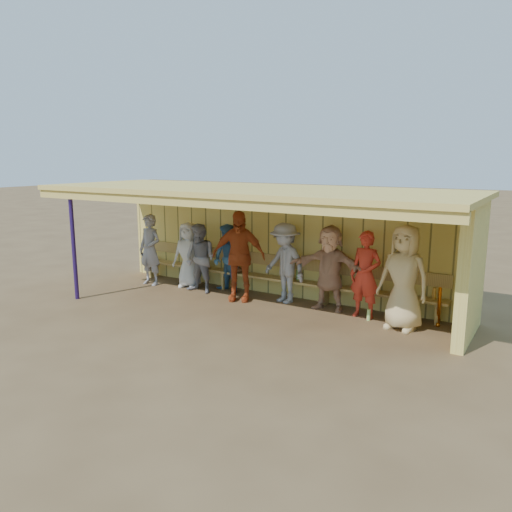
{
  "coord_description": "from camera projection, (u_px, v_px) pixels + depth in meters",
  "views": [
    {
      "loc": [
        5.42,
        -8.41,
        3.09
      ],
      "look_at": [
        0.0,
        0.35,
        1.05
      ],
      "focal_mm": 35.0,
      "sensor_mm": 36.0,
      "label": 1
    }
  ],
  "objects": [
    {
      "name": "dugout_equipment",
      "position": [
        229.0,
        270.0,
        11.73
      ],
      "size": [
        7.52,
        0.62,
        0.8
      ],
      "color": "orange",
      "rests_on": "ground"
    },
    {
      "name": "player_c",
      "position": [
        228.0,
        259.0,
        11.47
      ],
      "size": [
        0.92,
        0.8,
        1.59
      ],
      "primitive_type": "imported",
      "rotation": [
        0.0,
        0.0,
        -0.3
      ],
      "color": "#346491",
      "rests_on": "ground"
    },
    {
      "name": "ground",
      "position": [
        247.0,
        308.0,
        10.41
      ],
      "size": [
        90.0,
        90.0,
        0.0
      ],
      "primitive_type": "plane",
      "color": "brown",
      "rests_on": "ground"
    },
    {
      "name": "player_b",
      "position": [
        188.0,
        255.0,
        11.96
      ],
      "size": [
        0.86,
        0.64,
        1.58
      ],
      "primitive_type": "imported",
      "rotation": [
        0.0,
        0.0,
        0.19
      ],
      "color": "silver",
      "rests_on": "ground"
    },
    {
      "name": "player_a",
      "position": [
        150.0,
        250.0,
        12.19
      ],
      "size": [
        0.64,
        0.43,
        1.74
      ],
      "primitive_type": "imported",
      "rotation": [
        0.0,
        0.0,
        -0.01
      ],
      "color": "gray",
      "rests_on": "ground"
    },
    {
      "name": "player_g",
      "position": [
        365.0,
        275.0,
        9.65
      ],
      "size": [
        0.67,
        0.48,
        1.71
      ],
      "primitive_type": "imported",
      "rotation": [
        0.0,
        0.0,
        -0.11
      ],
      "color": "red",
      "rests_on": "ground"
    },
    {
      "name": "player_d",
      "position": [
        239.0,
        256.0,
        10.82
      ],
      "size": [
        1.25,
        0.88,
        1.98
      ],
      "primitive_type": "imported",
      "rotation": [
        0.0,
        0.0,
        0.38
      ],
      "color": "#B6461D",
      "rests_on": "ground"
    },
    {
      "name": "player_h",
      "position": [
        404.0,
        278.0,
        8.97
      ],
      "size": [
        1.03,
        0.76,
        1.93
      ],
      "primitive_type": "imported",
      "rotation": [
        0.0,
        0.0,
        -0.17
      ],
      "color": "#D6B778",
      "rests_on": "ground"
    },
    {
      "name": "player_e",
      "position": [
        285.0,
        263.0,
        10.69
      ],
      "size": [
        1.26,
        0.96,
        1.73
      ],
      "primitive_type": "imported",
      "rotation": [
        0.0,
        0.0,
        -0.32
      ],
      "color": "#989BA1",
      "rests_on": "ground"
    },
    {
      "name": "dugout_structure",
      "position": [
        280.0,
        225.0,
        10.46
      ],
      "size": [
        8.8,
        3.2,
        2.5
      ],
      "color": "#E6CF62",
      "rests_on": "ground"
    },
    {
      "name": "player_extra",
      "position": [
        200.0,
        259.0,
        11.47
      ],
      "size": [
        0.8,
        0.63,
        1.61
      ],
      "primitive_type": "imported",
      "rotation": [
        0.0,
        0.0,
        -0.03
      ],
      "color": "gray",
      "rests_on": "ground"
    },
    {
      "name": "bench",
      "position": [
        274.0,
        273.0,
        11.24
      ],
      "size": [
        7.6,
        0.34,
        0.93
      ],
      "color": "tan",
      "rests_on": "ground"
    },
    {
      "name": "player_f",
      "position": [
        329.0,
        268.0,
        10.16
      ],
      "size": [
        1.64,
        0.56,
        1.76
      ],
      "primitive_type": "imported",
      "rotation": [
        0.0,
        0.0,
        0.03
      ],
      "color": "tan",
      "rests_on": "ground"
    }
  ]
}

